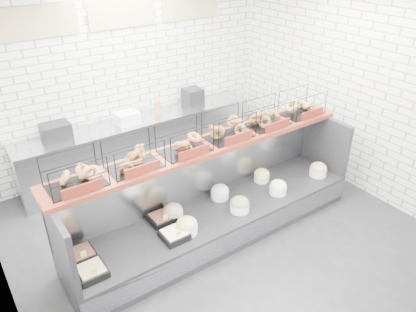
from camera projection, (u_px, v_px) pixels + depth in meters
ground at (230, 245)px, 5.24m from camera, size 5.50×5.50×0.00m
room_shell at (203, 80)px, 4.67m from camera, size 5.02×5.51×3.01m
display_case at (215, 212)px, 5.32m from camera, size 4.00×0.90×1.20m
bagel_shelf at (208, 135)px, 4.94m from camera, size 4.10×0.50×0.40m
prep_counter at (142, 143)px, 6.75m from camera, size 4.00×0.60×1.20m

